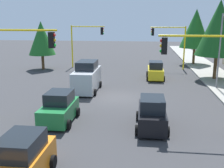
% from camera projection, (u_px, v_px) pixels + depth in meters
% --- Properties ---
extents(ground_plane, '(120.00, 120.00, 0.00)m').
position_uv_depth(ground_plane, '(116.00, 97.00, 22.74)').
color(ground_plane, '#353538').
extents(lane_arrow_near, '(2.40, 1.10, 1.10)m').
position_uv_depth(lane_arrow_near, '(25.00, 167.00, 11.96)').
color(lane_arrow_near, silver).
rests_on(lane_arrow_near, ground).
extents(traffic_signal_near_left, '(0.36, 4.59, 5.71)m').
position_uv_depth(traffic_signal_near_left, '(205.00, 63.00, 15.36)').
color(traffic_signal_near_left, yellow).
rests_on(traffic_signal_near_left, ground).
extents(traffic_signal_near_right, '(0.36, 4.59, 5.98)m').
position_uv_depth(traffic_signal_near_right, '(16.00, 57.00, 16.60)').
color(traffic_signal_near_right, yellow).
rests_on(traffic_signal_near_right, ground).
extents(traffic_signal_far_left, '(0.36, 4.59, 5.61)m').
position_uv_depth(traffic_signal_far_left, '(171.00, 39.00, 34.68)').
color(traffic_signal_far_left, yellow).
rests_on(traffic_signal_far_left, ground).
extents(traffic_signal_far_right, '(0.36, 4.59, 5.68)m').
position_uv_depth(traffic_signal_far_right, '(85.00, 38.00, 35.95)').
color(traffic_signal_far_right, yellow).
rests_on(traffic_signal_far_right, ground).
extents(street_lamp_curbside, '(2.15, 0.28, 7.00)m').
position_uv_depth(street_lamp_curbside, '(221.00, 43.00, 24.17)').
color(street_lamp_curbside, slate).
rests_on(street_lamp_curbside, ground).
extents(tree_opposite_side, '(3.45, 3.45, 6.27)m').
position_uv_depth(tree_opposite_side, '(41.00, 38.00, 34.59)').
color(tree_opposite_side, brown).
rests_on(tree_opposite_side, ground).
extents(tree_roadside_far, '(4.33, 4.33, 7.92)m').
position_uv_depth(tree_roadside_far, '(196.00, 29.00, 37.83)').
color(tree_roadside_far, brown).
rests_on(tree_roadside_far, ground).
extents(tree_roadside_mid, '(4.63, 4.63, 8.49)m').
position_uv_depth(tree_roadside_mid, '(219.00, 28.00, 28.03)').
color(tree_roadside_mid, brown).
rests_on(tree_roadside_mid, ground).
extents(delivery_van_silver, '(4.80, 2.22, 2.77)m').
position_uv_depth(delivery_van_silver, '(87.00, 77.00, 24.49)').
color(delivery_van_silver, '#B2B5BA').
rests_on(delivery_van_silver, ground).
extents(car_yellow, '(3.87, 1.95, 1.98)m').
position_uv_depth(car_yellow, '(155.00, 71.00, 29.61)').
color(car_yellow, yellow).
rests_on(car_yellow, ground).
extents(car_black, '(3.85, 1.94, 1.98)m').
position_uv_depth(car_black, '(152.00, 114.00, 16.14)').
color(car_black, black).
rests_on(car_black, ground).
extents(car_orange, '(3.95, 2.00, 1.98)m').
position_uv_depth(car_orange, '(21.00, 162.00, 10.69)').
color(car_orange, orange).
rests_on(car_orange, ground).
extents(car_green, '(3.65, 2.07, 1.98)m').
position_uv_depth(car_green, '(59.00, 108.00, 17.16)').
color(car_green, '#1E7238').
rests_on(car_green, ground).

